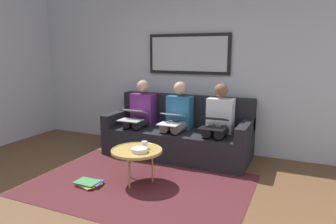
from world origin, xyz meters
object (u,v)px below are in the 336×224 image
object	(u,v)px
person_middle	(177,117)
laptop_white	(171,119)
couch	(179,135)
laptop_silver	(133,115)
coffee_table	(137,151)
cup	(145,145)
bowl	(139,150)
framed_mirror	(189,54)
magazine_stack	(89,183)
person_left	(218,121)
laptop_black	(214,123)
person_right	(140,114)

from	to	relation	value
person_middle	laptop_white	size ratio (longest dim) A/B	3.13
couch	laptop_silver	bearing A→B (deg)	25.31
coffee_table	cup	xyz separation A→B (m)	(-0.06, -0.09, 0.06)
bowl	framed_mirror	bearing A→B (deg)	-89.49
laptop_white	magazine_stack	bearing A→B (deg)	65.83
framed_mirror	person_left	distance (m)	1.23
coffee_table	cup	bearing A→B (deg)	-121.33
person_middle	magazine_stack	distance (m)	1.67
framed_mirror	laptop_silver	world-z (taller)	framed_mirror
cup	framed_mirror	bearing A→B (deg)	-89.99
laptop_black	bowl	bearing A→B (deg)	57.18
person_right	magazine_stack	bearing A→B (deg)	93.52
framed_mirror	person_right	distance (m)	1.23
cup	person_left	distance (m)	1.24
bowl	laptop_white	bearing A→B (deg)	-89.12
framed_mirror	person_left	xyz separation A→B (m)	(-0.64, 0.46, -0.94)
bowl	magazine_stack	world-z (taller)	bowl
couch	person_left	distance (m)	0.71
couch	laptop_white	size ratio (longest dim) A/B	6.04
person_middle	person_right	bearing A→B (deg)	0.00
couch	person_right	bearing A→B (deg)	6.13
magazine_stack	laptop_white	bearing A→B (deg)	-114.17
laptop_black	laptop_silver	distance (m)	1.28
laptop_white	couch	bearing A→B (deg)	-90.00
cup	laptop_white	bearing A→B (deg)	-89.99
laptop_silver	laptop_white	bearing A→B (deg)	179.51
coffee_table	person_right	bearing A→B (deg)	-63.09
cup	laptop_silver	world-z (taller)	laptop_silver
cup	magazine_stack	size ratio (longest dim) A/B	0.26
framed_mirror	person_left	bearing A→B (deg)	144.47
couch	cup	distance (m)	1.13
laptop_black	laptop_white	distance (m)	0.64
person_middle	person_right	size ratio (longest dim) A/B	1.00
cup	person_middle	size ratio (longest dim) A/B	0.08
cup	person_right	bearing A→B (deg)	-58.75
bowl	laptop_white	size ratio (longest dim) A/B	0.53
couch	person_right	distance (m)	0.71
couch	person_middle	size ratio (longest dim) A/B	1.93
bowl	coffee_table	bearing A→B (deg)	-41.21
cup	magazine_stack	bearing A→B (deg)	36.67
cup	laptop_silver	size ratio (longest dim) A/B	0.24
person_left	person_right	xyz separation A→B (m)	(1.28, 0.00, 0.00)
person_middle	laptop_white	world-z (taller)	person_middle
person_left	laptop_black	bearing A→B (deg)	90.00
coffee_table	magazine_stack	distance (m)	0.70
laptop_silver	person_middle	bearing A→B (deg)	-159.91
laptop_white	magazine_stack	xyz separation A→B (m)	(0.55, 1.23, -0.60)
couch	magazine_stack	world-z (taller)	couch
coffee_table	person_left	distance (m)	1.36
laptop_white	person_left	bearing A→B (deg)	-159.48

